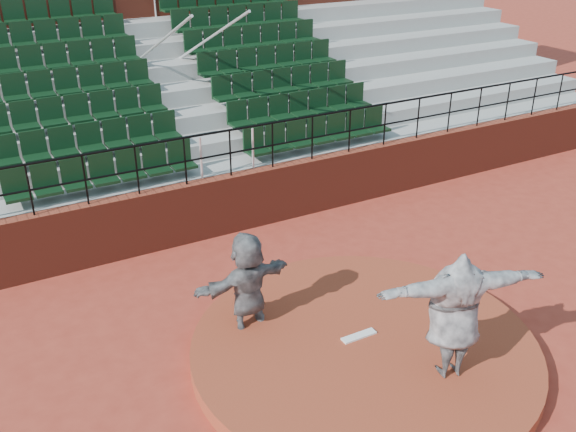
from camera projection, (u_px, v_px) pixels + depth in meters
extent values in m
plane|color=#A53625|center=(363.00, 354.00, 10.26)|extent=(90.00, 90.00, 0.00)
cylinder|color=#973A22|center=(364.00, 348.00, 10.21)|extent=(5.50, 5.50, 0.25)
cube|color=white|center=(359.00, 336.00, 10.27)|extent=(0.60, 0.15, 0.03)
cube|color=maroon|center=(232.00, 203.00, 13.91)|extent=(24.00, 0.30, 1.30)
cylinder|color=black|center=(229.00, 130.00, 13.19)|extent=(24.00, 0.05, 0.05)
cylinder|color=black|center=(230.00, 153.00, 13.41)|extent=(24.00, 0.04, 0.04)
cylinder|color=black|center=(30.00, 190.00, 11.67)|extent=(0.04, 0.04, 1.00)
cylinder|color=black|center=(85.00, 180.00, 12.10)|extent=(0.04, 0.04, 1.00)
cylinder|color=black|center=(137.00, 170.00, 12.54)|extent=(0.04, 0.04, 1.00)
cylinder|color=black|center=(185.00, 161.00, 12.97)|extent=(0.04, 0.04, 1.00)
cylinder|color=black|center=(230.00, 153.00, 13.41)|extent=(0.04, 0.04, 1.00)
cylinder|color=black|center=(273.00, 145.00, 13.84)|extent=(0.04, 0.04, 1.00)
cylinder|color=black|center=(312.00, 138.00, 14.28)|extent=(0.04, 0.04, 1.00)
cylinder|color=black|center=(350.00, 131.00, 14.71)|extent=(0.04, 0.04, 1.00)
cylinder|color=black|center=(385.00, 124.00, 15.15)|extent=(0.04, 0.04, 1.00)
cylinder|color=black|center=(418.00, 118.00, 15.58)|extent=(0.04, 0.04, 1.00)
cylinder|color=black|center=(449.00, 112.00, 16.02)|extent=(0.04, 0.04, 1.00)
cylinder|color=black|center=(479.00, 107.00, 16.45)|extent=(0.04, 0.04, 1.00)
cylinder|color=black|center=(507.00, 102.00, 16.89)|extent=(0.04, 0.04, 1.00)
cylinder|color=black|center=(534.00, 97.00, 17.32)|extent=(0.04, 0.04, 1.00)
cylinder|color=black|center=(560.00, 92.00, 17.76)|extent=(0.04, 0.04, 1.00)
cube|color=#9C9B96|center=(222.00, 193.00, 14.37)|extent=(24.00, 0.85, 1.30)
cube|color=black|center=(103.00, 172.00, 12.83)|extent=(3.85, 0.48, 0.72)
cube|color=black|center=(319.00, 133.00, 15.03)|extent=(3.85, 0.48, 0.72)
cube|color=#9C9B96|center=(207.00, 173.00, 14.95)|extent=(24.00, 0.85, 1.70)
cube|color=black|center=(90.00, 141.00, 13.33)|extent=(3.85, 0.48, 0.72)
cube|color=black|center=(301.00, 107.00, 15.52)|extent=(3.85, 0.48, 0.72)
cube|color=#9C9B96|center=(193.00, 153.00, 15.53)|extent=(24.00, 0.85, 2.10)
cube|color=black|center=(78.00, 112.00, 13.82)|extent=(3.85, 0.48, 0.72)
cube|color=black|center=(284.00, 83.00, 16.01)|extent=(3.85, 0.48, 0.72)
cube|color=#9C9B96|center=(180.00, 136.00, 16.11)|extent=(24.00, 0.85, 2.50)
cube|color=black|center=(67.00, 85.00, 14.31)|extent=(3.85, 0.48, 0.72)
cube|color=black|center=(268.00, 61.00, 16.51)|extent=(3.85, 0.48, 0.72)
cube|color=#9C9B96|center=(168.00, 119.00, 16.69)|extent=(24.00, 0.85, 2.90)
cube|color=black|center=(57.00, 59.00, 14.81)|extent=(3.85, 0.48, 0.72)
cube|color=black|center=(253.00, 39.00, 17.00)|extent=(3.85, 0.48, 0.72)
cube|color=#9C9B96|center=(157.00, 104.00, 17.27)|extent=(24.00, 0.85, 3.30)
cube|color=black|center=(47.00, 36.00, 15.30)|extent=(3.85, 0.48, 0.72)
cube|color=black|center=(239.00, 19.00, 17.49)|extent=(3.85, 0.48, 0.72)
cube|color=#9C9B96|center=(146.00, 89.00, 17.85)|extent=(24.00, 0.85, 3.70)
cube|color=black|center=(38.00, 14.00, 15.79)|extent=(3.85, 0.48, 0.72)
cube|color=black|center=(226.00, 0.00, 17.99)|extent=(3.85, 0.48, 0.72)
cylinder|color=silver|center=(149.00, 52.00, 14.90)|extent=(0.06, 5.97, 2.46)
cylinder|color=silver|center=(197.00, 47.00, 15.43)|extent=(0.06, 5.97, 2.46)
cube|color=maroon|center=(120.00, 16.00, 18.62)|extent=(24.00, 3.00, 7.10)
imported|color=black|center=(455.00, 315.00, 9.08)|extent=(2.56, 1.32, 2.01)
imported|color=black|center=(248.00, 286.00, 10.33)|extent=(1.81, 0.76, 1.89)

